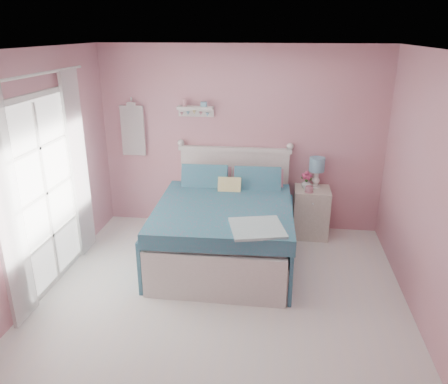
% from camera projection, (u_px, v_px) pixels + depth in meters
% --- Properties ---
extents(floor, '(4.50, 4.50, 0.00)m').
position_uv_depth(floor, '(218.00, 312.00, 4.55)').
color(floor, silver).
rests_on(floor, ground).
extents(room_shell, '(4.50, 4.50, 4.50)m').
position_uv_depth(room_shell, '(217.00, 167.00, 3.99)').
color(room_shell, '#C97F87').
rests_on(room_shell, floor).
extents(bed, '(1.69, 2.10, 1.20)m').
position_uv_depth(bed, '(226.00, 228.00, 5.54)').
color(bed, silver).
rests_on(bed, floor).
extents(nightstand, '(0.48, 0.48, 0.70)m').
position_uv_depth(nightstand, '(311.00, 212.00, 6.15)').
color(nightstand, beige).
rests_on(nightstand, floor).
extents(table_lamp, '(0.21, 0.21, 0.42)m').
position_uv_depth(table_lamp, '(317.00, 167.00, 6.00)').
color(table_lamp, white).
rests_on(table_lamp, nightstand).
extents(vase, '(0.15, 0.15, 0.14)m').
position_uv_depth(vase, '(306.00, 183.00, 6.03)').
color(vase, silver).
rests_on(vase, nightstand).
extents(teacup, '(0.14, 0.14, 0.09)m').
position_uv_depth(teacup, '(309.00, 189.00, 5.89)').
color(teacup, pink).
rests_on(teacup, nightstand).
extents(roses, '(0.14, 0.11, 0.12)m').
position_uv_depth(roses, '(307.00, 176.00, 5.99)').
color(roses, '#CF4677').
rests_on(roses, vase).
extents(wall_shelf, '(0.50, 0.15, 0.25)m').
position_uv_depth(wall_shelf, '(195.00, 109.00, 6.05)').
color(wall_shelf, silver).
rests_on(wall_shelf, room_shell).
extents(hanging_dress, '(0.34, 0.03, 0.72)m').
position_uv_depth(hanging_dress, '(133.00, 131.00, 6.27)').
color(hanging_dress, white).
rests_on(hanging_dress, room_shell).
extents(french_door, '(0.04, 1.32, 2.16)m').
position_uv_depth(french_door, '(45.00, 194.00, 4.79)').
color(french_door, silver).
rests_on(french_door, floor).
extents(curtain_near, '(0.04, 0.40, 2.32)m').
position_uv_depth(curtain_near, '(8.00, 212.00, 4.05)').
color(curtain_near, white).
rests_on(curtain_near, floor).
extents(curtain_far, '(0.04, 0.40, 2.32)m').
position_uv_depth(curtain_far, '(78.00, 165.00, 5.43)').
color(curtain_far, white).
rests_on(curtain_far, floor).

